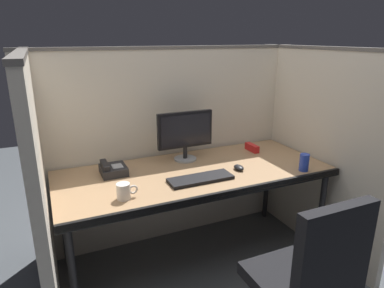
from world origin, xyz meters
name	(u,v)px	position (x,y,z in m)	size (l,w,h in m)	color
ground_plane	(213,284)	(0.00, 0.00, 0.00)	(8.00, 8.00, 0.00)	#4C5156
cubicle_partition_rear	(172,146)	(0.00, 0.74, 0.79)	(2.21, 0.06, 1.57)	beige
cubicle_partition_left	(41,195)	(-0.99, 0.20, 0.79)	(0.06, 1.41, 1.57)	beige
cubicle_partition_right	(315,149)	(0.99, 0.20, 0.79)	(0.06, 1.41, 1.57)	beige
desk	(196,177)	(0.00, 0.29, 0.69)	(1.90, 0.80, 0.74)	#997551
monitor_center	(185,133)	(0.02, 0.53, 0.96)	(0.43, 0.17, 0.37)	gray
keyboard_main	(201,179)	(-0.04, 0.13, 0.75)	(0.43, 0.15, 0.02)	black
computer_mouse	(239,168)	(0.29, 0.18, 0.76)	(0.06, 0.10, 0.04)	black
coffee_mug	(124,191)	(-0.56, 0.07, 0.79)	(0.13, 0.08, 0.09)	silver
soda_can	(304,162)	(0.69, -0.02, 0.80)	(0.07, 0.07, 0.12)	#263FB2
desk_phone	(113,170)	(-0.54, 0.47, 0.77)	(0.17, 0.19, 0.09)	black
red_stapler	(252,148)	(0.61, 0.50, 0.77)	(0.04, 0.15, 0.06)	red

